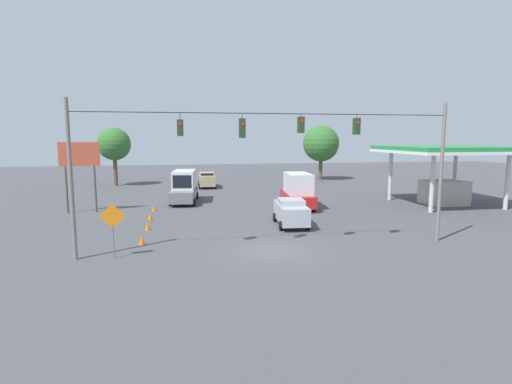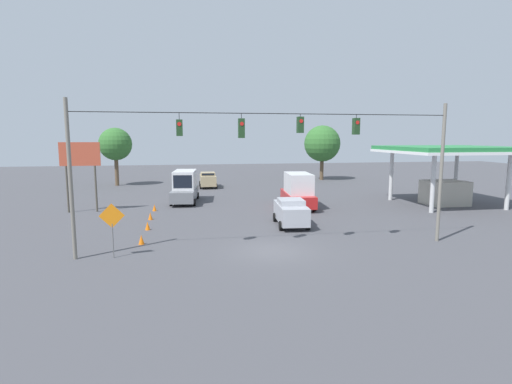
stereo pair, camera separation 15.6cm
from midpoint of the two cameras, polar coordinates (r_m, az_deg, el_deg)
The scene contains 15 objects.
ground_plane at distance 22.07m, azimuth 2.17°, elevation -8.39°, with size 140.00×140.00×0.00m, color #47474C.
overhead_signal_span at distance 21.52m, azimuth 2.08°, elevation 5.17°, with size 20.59×0.38×8.08m.
sedan_silver_crossing_near at distance 28.05m, azimuth 4.85°, elevation -2.82°, with size 2.35×4.56×1.88m.
sedan_tan_withflow_deep at distance 49.43m, azimuth -7.12°, elevation 1.78°, with size 2.12×4.41×1.87m.
box_truck_red_oncoming_far at distance 35.08m, azimuth 5.84°, elevation 0.17°, with size 2.77×6.23×3.05m.
box_truck_grey_withflow_far at distance 38.63m, azimuth -10.32°, elevation 0.75°, with size 2.81×6.62×3.00m.
traffic_cone_nearest at distance 24.18m, azimuth -16.19°, elevation -6.56°, with size 0.33×0.33×0.56m, color orange.
traffic_cone_second at distance 27.70m, azimuth -15.38°, elevation -4.70°, with size 0.33×0.33×0.56m, color orange.
traffic_cone_third at distance 31.03m, azimuth -15.03°, elevation -3.35°, with size 0.33×0.33×0.56m, color orange.
traffic_cone_fourth at distance 34.57m, azimuth -14.49°, elevation -2.20°, with size 0.33×0.33×0.56m, color orange.
gas_station at distance 40.24m, azimuth 25.37°, elevation 3.86°, with size 10.18×9.70×5.33m.
roadside_billboard at distance 35.57m, azimuth -24.02°, elevation 3.99°, with size 3.17×0.16×5.76m.
work_zone_sign at distance 21.60m, azimuth -20.00°, elevation -3.80°, with size 1.27×0.06×2.84m.
tree_horizon_left at distance 58.43m, azimuth 9.21°, elevation 6.83°, with size 5.17×5.17×7.81m.
tree_horizon_right at distance 53.70m, azimuth -19.68°, elevation 6.42°, with size 4.10×4.10×7.33m.
Camera 1 is at (4.70, 20.66, 6.18)m, focal length 28.00 mm.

